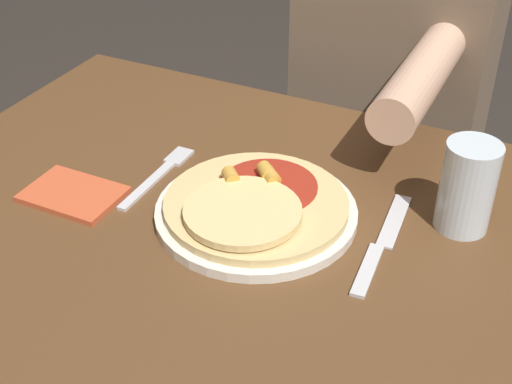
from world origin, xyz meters
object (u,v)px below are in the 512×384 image
(pizza, at_px, (254,204))
(person_diner, at_px, (392,97))
(knife, at_px, (382,244))
(fork, at_px, (161,173))
(drinking_glass, at_px, (467,187))
(plate, at_px, (256,212))
(dining_table, at_px, (250,302))

(pizza, xyz_separation_m, person_diner, (0.03, 0.55, -0.09))
(person_diner, bearing_deg, knife, -75.04)
(fork, distance_m, drinking_glass, 0.43)
(plate, distance_m, drinking_glass, 0.27)
(plate, height_order, knife, plate)
(knife, height_order, drinking_glass, drinking_glass)
(pizza, bearing_deg, knife, 6.56)
(plate, bearing_deg, drinking_glass, 21.91)
(pizza, bearing_deg, plate, 84.72)
(fork, xyz_separation_m, drinking_glass, (0.42, 0.07, 0.06))
(pizza, bearing_deg, drinking_glass, 22.96)
(pizza, relative_size, fork, 1.41)
(knife, relative_size, drinking_glass, 1.81)
(dining_table, bearing_deg, plate, 90.61)
(dining_table, distance_m, plate, 0.15)
(plate, distance_m, pizza, 0.02)
(drinking_glass, relative_size, person_diner, 0.10)
(drinking_glass, bearing_deg, plate, -158.09)
(dining_table, xyz_separation_m, drinking_glass, (0.25, 0.12, 0.20))
(fork, xyz_separation_m, knife, (0.34, -0.02, 0.00))
(fork, bearing_deg, drinking_glass, 9.31)
(pizza, height_order, fork, pizza)
(knife, bearing_deg, fork, 177.05)
(person_diner, bearing_deg, plate, -93.00)
(dining_table, relative_size, plate, 3.81)
(fork, bearing_deg, knife, -2.95)
(dining_table, xyz_separation_m, person_diner, (0.03, 0.56, 0.07))
(knife, bearing_deg, plate, -175.28)
(dining_table, relative_size, knife, 4.65)
(pizza, relative_size, knife, 1.11)
(pizza, distance_m, person_diner, 0.56)
(knife, distance_m, drinking_glass, 0.13)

